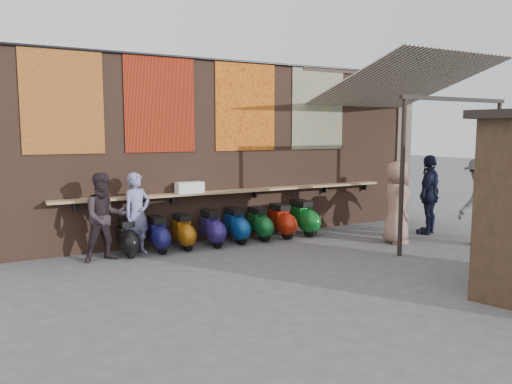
% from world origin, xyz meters
% --- Properties ---
extents(ground, '(70.00, 70.00, 0.00)m').
position_xyz_m(ground, '(0.00, 0.00, 0.00)').
color(ground, '#474749').
rests_on(ground, ground).
extents(brick_wall, '(10.00, 0.40, 4.00)m').
position_xyz_m(brick_wall, '(0.00, 2.70, 2.00)').
color(brick_wall, brown).
rests_on(brick_wall, ground).
extents(pier_right, '(0.50, 0.50, 4.00)m').
position_xyz_m(pier_right, '(5.20, 2.70, 2.00)').
color(pier_right, '#4C4238').
rests_on(pier_right, ground).
extents(eating_counter, '(8.00, 0.32, 0.05)m').
position_xyz_m(eating_counter, '(0.00, 2.33, 1.10)').
color(eating_counter, '#9E7A51').
rests_on(eating_counter, brick_wall).
extents(shelf_box, '(0.58, 0.28, 0.23)m').
position_xyz_m(shelf_box, '(-1.15, 2.30, 1.24)').
color(shelf_box, white).
rests_on(shelf_box, eating_counter).
extents(tapestry_redgold, '(1.50, 0.02, 2.00)m').
position_xyz_m(tapestry_redgold, '(-3.60, 2.48, 3.00)').
color(tapestry_redgold, maroon).
rests_on(tapestry_redgold, brick_wall).
extents(tapestry_sun, '(1.50, 0.02, 2.00)m').
position_xyz_m(tapestry_sun, '(-1.70, 2.48, 3.00)').
color(tapestry_sun, red).
rests_on(tapestry_sun, brick_wall).
extents(tapestry_orange, '(1.50, 0.02, 2.00)m').
position_xyz_m(tapestry_orange, '(0.30, 2.48, 3.00)').
color(tapestry_orange, orange).
rests_on(tapestry_orange, brick_wall).
extents(tapestry_multi, '(1.50, 0.02, 2.00)m').
position_xyz_m(tapestry_multi, '(2.30, 2.48, 3.00)').
color(tapestry_multi, '#295898').
rests_on(tapestry_multi, brick_wall).
extents(hang_rail, '(9.50, 0.06, 0.06)m').
position_xyz_m(hang_rail, '(0.00, 2.47, 3.98)').
color(hang_rail, black).
rests_on(hang_rail, brick_wall).
extents(scooter_stool_0, '(0.33, 0.73, 0.70)m').
position_xyz_m(scooter_stool_0, '(-2.59, 1.98, 0.35)').
color(scooter_stool_0, black).
rests_on(scooter_stool_0, ground).
extents(scooter_stool_1, '(0.33, 0.74, 0.71)m').
position_xyz_m(scooter_stool_1, '(-1.96, 1.99, 0.35)').
color(scooter_stool_1, '#161652').
rests_on(scooter_stool_1, ground).
extents(scooter_stool_2, '(0.33, 0.74, 0.71)m').
position_xyz_m(scooter_stool_2, '(-1.42, 2.02, 0.35)').
color(scooter_stool_2, '#91530D').
rests_on(scooter_stool_2, ground).
extents(scooter_stool_3, '(0.36, 0.79, 0.75)m').
position_xyz_m(scooter_stool_3, '(-0.78, 1.97, 0.37)').
color(scooter_stool_3, navy).
rests_on(scooter_stool_3, ground).
extents(scooter_stool_4, '(0.36, 0.79, 0.75)m').
position_xyz_m(scooter_stool_4, '(-0.18, 2.04, 0.38)').
color(scooter_stool_4, navy).
rests_on(scooter_stool_4, ground).
extents(scooter_stool_5, '(0.34, 0.77, 0.73)m').
position_xyz_m(scooter_stool_5, '(0.40, 2.01, 0.36)').
color(scooter_stool_5, '#105421').
rests_on(scooter_stool_5, ground).
extents(scooter_stool_6, '(0.36, 0.81, 0.77)m').
position_xyz_m(scooter_stool_6, '(0.96, 1.98, 0.38)').
color(scooter_stool_6, '#A01D0C').
rests_on(scooter_stool_6, ground).
extents(scooter_stool_7, '(0.39, 0.86, 0.82)m').
position_xyz_m(scooter_stool_7, '(1.55, 1.95, 0.41)').
color(scooter_stool_7, '#0D601F').
rests_on(scooter_stool_7, ground).
extents(diner_left, '(0.70, 0.58, 1.63)m').
position_xyz_m(diner_left, '(-2.38, 2.00, 0.82)').
color(diner_left, '#777CAE').
rests_on(diner_left, ground).
extents(diner_right, '(0.86, 0.69, 1.67)m').
position_xyz_m(diner_right, '(-3.05, 1.79, 0.83)').
color(diner_right, '#292025').
rests_on(diner_right, ground).
extents(shopper_navy, '(1.20, 0.88, 1.89)m').
position_xyz_m(shopper_navy, '(4.27, 0.67, 0.94)').
color(shopper_navy, black).
rests_on(shopper_navy, ground).
extents(shopper_grey, '(1.24, 0.73, 1.89)m').
position_xyz_m(shopper_grey, '(4.32, -0.69, 0.94)').
color(shopper_grey, '#55555A').
rests_on(shopper_grey, ground).
extents(shopper_tan, '(0.93, 1.05, 1.80)m').
position_xyz_m(shopper_tan, '(2.88, 0.31, 0.90)').
color(shopper_tan, '#946B5E').
rests_on(shopper_tan, ground).
extents(stall_sign, '(1.17, 0.36, 0.50)m').
position_xyz_m(stall_sign, '(2.21, -2.66, 1.89)').
color(stall_sign, gold).
rests_on(stall_sign, market_stall).
extents(stall_shelf, '(1.95, 0.63, 0.06)m').
position_xyz_m(stall_shelf, '(2.21, -2.66, 0.95)').
color(stall_shelf, '#473321').
rests_on(stall_shelf, market_stall).
extents(awning_canvas, '(3.20, 3.28, 0.97)m').
position_xyz_m(awning_canvas, '(3.50, 0.90, 3.55)').
color(awning_canvas, beige).
rests_on(awning_canvas, brick_wall).
extents(awning_ledger, '(3.30, 0.08, 0.12)m').
position_xyz_m(awning_ledger, '(3.50, 2.49, 3.95)').
color(awning_ledger, '#33261C').
rests_on(awning_ledger, brick_wall).
extents(awning_header, '(3.00, 0.08, 0.08)m').
position_xyz_m(awning_header, '(3.50, -0.60, 3.08)').
color(awning_header, black).
rests_on(awning_header, awning_post_left).
extents(awning_post_left, '(0.09, 0.09, 3.10)m').
position_xyz_m(awning_post_left, '(2.10, -0.60, 1.55)').
color(awning_post_left, black).
rests_on(awning_post_left, ground).
extents(awning_post_right, '(0.09, 0.09, 3.10)m').
position_xyz_m(awning_post_right, '(4.90, -0.60, 1.55)').
color(awning_post_right, black).
rests_on(awning_post_right, ground).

